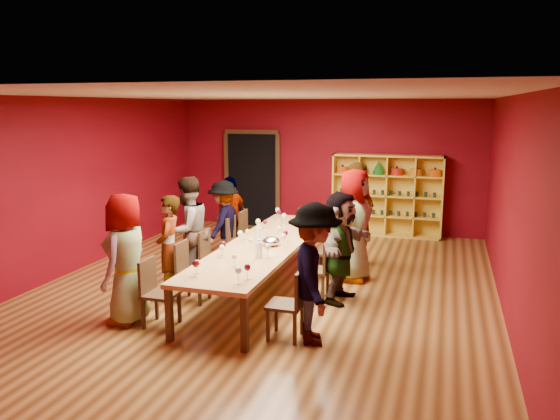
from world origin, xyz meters
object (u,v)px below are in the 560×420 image
object	(u,v)px
person_left_0	(126,259)
person_left_4	(231,216)
person_right_3	(354,225)
person_right_2	(340,247)
shelving_unit	(387,192)
wine_bottle	(299,217)
tasting_table	(264,247)
chair_person_left_0	(155,289)
person_right_0	(315,274)
person_right_4	(360,215)
person_left_2	(188,230)
chair_person_right_2	(320,266)
chair_person_right_0	(292,300)
chair_person_left_2	(211,255)
person_left_1	(169,248)
chair_person_right_4	(343,238)
chair_person_right_3	(334,249)
chair_person_left_3	(237,239)
chair_person_left_1	(189,268)
person_left_3	(224,223)
spittoon_bowl	(271,242)
chair_person_left_4	(249,231)

from	to	relation	value
person_left_0	person_left_4	distance (m)	3.50
person_right_3	person_right_2	bearing A→B (deg)	-171.38
shelving_unit	wine_bottle	distance (m)	3.05
tasting_table	chair_person_left_0	size ratio (longest dim) A/B	5.06
person_left_0	person_left_4	size ratio (longest dim) A/B	1.13
person_right_0	person_right_4	bearing A→B (deg)	-17.90
person_right_2	wine_bottle	bearing A→B (deg)	42.32
person_left_2	wine_bottle	world-z (taller)	person_left_2
chair_person_right_2	person_right_2	xyz separation A→B (m)	(0.31, 0.00, 0.33)
chair_person_right_0	person_right_2	bearing A→B (deg)	78.57
chair_person_left_2	chair_person_right_0	distance (m)	2.45
person_left_1	chair_person_right_4	size ratio (longest dim) A/B	1.76
person_left_0	wine_bottle	world-z (taller)	person_left_0
shelving_unit	chair_person_right_3	distance (m)	3.47
person_right_2	chair_person_right_3	distance (m)	1.13
chair_person_left_0	wine_bottle	bearing A→B (deg)	72.47
person_left_1	chair_person_left_3	xyz separation A→B (m)	(0.31, 1.92, -0.29)
chair_person_right_3	chair_person_left_0	bearing A→B (deg)	-124.27
chair_person_left_3	person_left_4	distance (m)	0.77
person_left_1	shelving_unit	bearing A→B (deg)	134.02
chair_person_left_1	wine_bottle	world-z (taller)	wine_bottle
chair_person_left_2	person_left_2	distance (m)	0.55
person_left_1	person_left_3	world-z (taller)	person_left_1
chair_person_right_4	person_right_2	bearing A→B (deg)	-80.67
chair_person_right_3	person_right_3	distance (m)	0.54
person_left_0	person_right_4	world-z (taller)	person_right_4
person_left_3	spittoon_bowl	distance (m)	1.78
chair_person_right_3	spittoon_bowl	xyz separation A→B (m)	(-0.77, -1.02, 0.32)
person_right_2	chair_person_right_2	bearing A→B (deg)	99.41
person_left_1	spittoon_bowl	xyz separation A→B (m)	(1.36, 0.69, 0.03)
person_left_3	chair_person_right_4	bearing A→B (deg)	108.97
person_left_1	person_left_0	bearing A→B (deg)	-24.95
chair_person_right_0	chair_person_left_3	bearing A→B (deg)	123.35
shelving_unit	chair_person_right_3	world-z (taller)	shelving_unit
person_left_2	chair_person_left_3	distance (m)	1.25
shelving_unit	chair_person_right_2	size ratio (longest dim) A/B	2.70
chair_person_left_0	person_left_1	xyz separation A→B (m)	(-0.31, 0.96, 0.29)
person_left_3	spittoon_bowl	xyz separation A→B (m)	(1.30, -1.22, 0.04)
person_left_4	spittoon_bowl	xyz separation A→B (m)	(1.41, -1.84, 0.05)
spittoon_bowl	wine_bottle	size ratio (longest dim) A/B	0.91
chair_person_left_2	person_right_2	xyz separation A→B (m)	(2.13, -0.12, 0.33)
person_right_4	spittoon_bowl	bearing A→B (deg)	168.60
chair_person_left_4	spittoon_bowl	xyz separation A→B (m)	(1.05, -1.84, 0.32)
person_right_0	spittoon_bowl	xyz separation A→B (m)	(-1.06, 1.54, -0.05)
person_left_0	chair_person_left_2	size ratio (longest dim) A/B	1.96
chair_person_left_0	spittoon_bowl	distance (m)	1.99
shelving_unit	person_left_0	world-z (taller)	shelving_unit
chair_person_right_4	person_right_4	world-z (taller)	person_right_4
person_left_1	wine_bottle	distance (m)	2.71
person_left_4	chair_person_right_4	xyz separation A→B (m)	(2.18, 0.00, -0.27)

